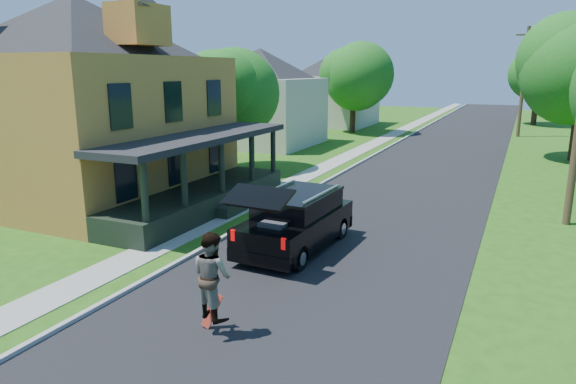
% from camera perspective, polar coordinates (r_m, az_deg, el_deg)
% --- Properties ---
extents(ground, '(140.00, 140.00, 0.00)m').
position_cam_1_polar(ground, '(13.37, 0.53, -11.62)').
color(ground, '#215110').
rests_on(ground, ground).
extents(street, '(8.00, 120.00, 0.02)m').
position_cam_1_polar(street, '(31.95, 15.43, 2.77)').
color(street, black).
rests_on(street, ground).
extents(curb, '(0.15, 120.00, 0.12)m').
position_cam_1_polar(curb, '(32.82, 8.44, 3.39)').
color(curb, '#9A9A95').
rests_on(curb, ground).
extents(sidewalk, '(1.30, 120.00, 0.03)m').
position_cam_1_polar(sidewalk, '(33.28, 5.88, 3.61)').
color(sidewalk, gray).
rests_on(sidewalk, ground).
extents(front_walk, '(6.50, 1.20, 0.03)m').
position_cam_1_polar(front_walk, '(23.06, -15.08, -1.23)').
color(front_walk, gray).
rests_on(front_walk, ground).
extents(main_house, '(15.56, 15.56, 10.10)m').
position_cam_1_polar(main_house, '(24.62, -21.85, 10.80)').
color(main_house, '#B97636').
rests_on(main_house, ground).
extents(neighbor_house_mid, '(12.78, 12.78, 8.30)m').
position_cam_1_polar(neighbor_house_mid, '(39.63, -3.10, 11.33)').
color(neighbor_house_mid, '#BCBAA6').
rests_on(neighbor_house_mid, ground).
extents(neighbor_house_far, '(12.78, 12.78, 8.30)m').
position_cam_1_polar(neighbor_house_far, '(54.30, 4.96, 11.88)').
color(neighbor_house_far, '#BCBAA6').
rests_on(neighbor_house_far, ground).
extents(black_suv, '(2.25, 5.38, 2.47)m').
position_cam_1_polar(black_suv, '(16.43, 0.89, -3.23)').
color(black_suv, black).
rests_on(black_suv, ground).
extents(skateboarder, '(1.14, 1.02, 1.92)m').
position_cam_1_polar(skateboarder, '(11.24, -8.44, -9.13)').
color(skateboarder, black).
rests_on(skateboarder, ground).
extents(skateboard, '(0.48, 0.26, 0.82)m').
position_cam_1_polar(skateboard, '(11.87, -8.44, -13.02)').
color(skateboard, '#A11F0D').
rests_on(skateboard, ground).
extents(tree_left_mid, '(5.74, 5.86, 7.26)m').
position_cam_1_polar(tree_left_mid, '(29.59, -6.81, 11.38)').
color(tree_left_mid, black).
rests_on(tree_left_mid, ground).
extents(tree_left_far, '(6.78, 6.62, 8.20)m').
position_cam_1_polar(tree_left_far, '(47.59, 7.29, 12.87)').
color(tree_left_far, black).
rests_on(tree_left_far, ground).
extents(tree_right_far, '(5.89, 5.83, 8.85)m').
position_cam_1_polar(tree_right_far, '(59.53, 26.12, 12.25)').
color(tree_right_far, black).
rests_on(tree_right_far, ground).
extents(utility_pole_far, '(1.83, 0.31, 9.14)m').
position_cam_1_polar(utility_pole_far, '(48.47, 24.69, 11.17)').
color(utility_pole_far, '#463220').
rests_on(utility_pole_far, ground).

